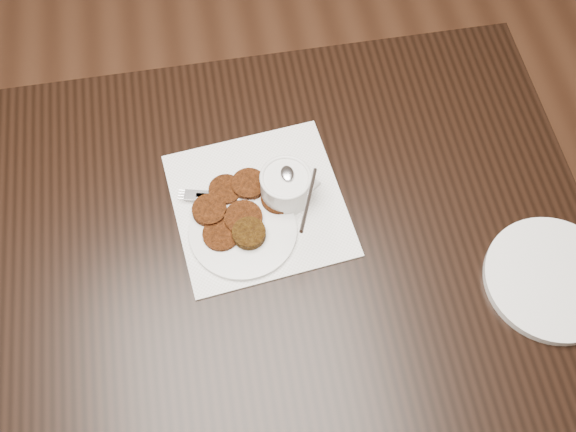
{
  "coord_description": "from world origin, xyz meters",
  "views": [
    {
      "loc": [
        0.04,
        -0.5,
        1.8
      ],
      "look_at": [
        0.13,
        0.04,
        0.8
      ],
      "focal_mm": 42.69,
      "sensor_mm": 36.0,
      "label": 1
    }
  ],
  "objects": [
    {
      "name": "table",
      "position": [
        0.03,
        0.03,
        0.38
      ],
      "size": [
        1.26,
        0.81,
        0.75
      ],
      "primitive_type": "cube",
      "color": "black",
      "rests_on": "floor"
    },
    {
      "name": "plate_with_patty",
      "position": [
        0.06,
        0.04,
        0.76
      ],
      "size": [
        0.22,
        0.22,
        0.03
      ],
      "primitive_type": null,
      "rotation": [
        0.0,
        0.0,
        -0.24
      ],
      "color": "silver",
      "rests_on": "table"
    },
    {
      "name": "patty_cluster",
      "position": [
        0.05,
        0.09,
        0.76
      ],
      "size": [
        0.29,
        0.29,
        0.02
      ],
      "primitive_type": null,
      "rotation": [
        0.0,
        0.0,
        0.42
      ],
      "color": "#642A0D",
      "rests_on": "napkin"
    },
    {
      "name": "sauce_ramekin",
      "position": [
        0.14,
        0.1,
        0.82
      ],
      "size": [
        0.12,
        0.12,
        0.12
      ],
      "primitive_type": null,
      "rotation": [
        0.0,
        0.0,
        -0.06
      ],
      "color": "silver",
      "rests_on": "napkin"
    },
    {
      "name": "floor",
      "position": [
        0.0,
        0.0,
        0.0
      ],
      "size": [
        4.0,
        4.0,
        0.0
      ],
      "primitive_type": "plane",
      "color": "#55301D",
      "rests_on": "ground"
    },
    {
      "name": "plate_empty",
      "position": [
        0.55,
        -0.13,
        0.76
      ],
      "size": [
        0.23,
        0.23,
        0.02
      ],
      "primitive_type": "cylinder",
      "rotation": [
        0.0,
        0.0,
        -0.04
      ],
      "color": "white",
      "rests_on": "table"
    },
    {
      "name": "napkin",
      "position": [
        0.09,
        0.09,
        0.75
      ],
      "size": [
        0.32,
        0.32,
        0.0
      ],
      "primitive_type": "cube",
      "rotation": [
        0.0,
        0.0,
        0.11
      ],
      "color": "white",
      "rests_on": "table"
    }
  ]
}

